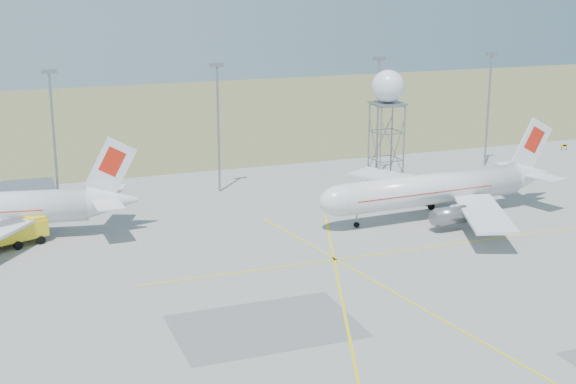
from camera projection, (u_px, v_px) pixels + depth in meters
name	position (u px, v px, depth m)	size (l,w,h in m)	color
ground	(528.00, 358.00, 72.54)	(400.00, 400.00, 0.00)	#969691
grass_strip	(176.00, 115.00, 198.91)	(400.00, 120.00, 0.03)	#616638
mast_a	(53.00, 127.00, 117.00)	(2.20, 0.50, 20.50)	gray
mast_b	(218.00, 117.00, 125.54)	(2.20, 0.50, 20.50)	gray
mast_c	(378.00, 107.00, 135.11)	(2.20, 0.50, 20.50)	gray
mast_d	(489.00, 100.00, 142.63)	(2.20, 0.50, 20.50)	gray
taxi_sign_near	(535.00, 148.00, 156.30)	(1.60, 0.17, 1.20)	black
taxi_sign_far	(564.00, 146.00, 158.69)	(1.60, 0.17, 1.20)	black
airliner_main	(436.00, 189.00, 114.18)	(38.86, 37.72, 13.21)	silver
radar_tower	(387.00, 122.00, 129.40)	(5.26, 5.26, 19.03)	gray
fire_truck	(14.00, 234.00, 102.16)	(9.21, 6.06, 3.51)	yellow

